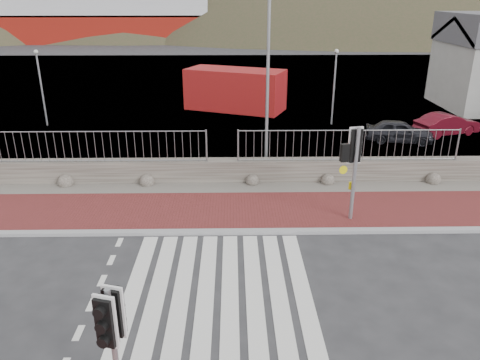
{
  "coord_description": "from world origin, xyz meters",
  "views": [
    {
      "loc": [
        0.38,
        -9.78,
        6.89
      ],
      "look_at": [
        0.6,
        3.0,
        1.78
      ],
      "focal_mm": 35.0,
      "sensor_mm": 36.0,
      "label": 1
    }
  ],
  "objects_px": {
    "shipping_container": "(235,90)",
    "car_b": "(447,124)",
    "ferry": "(70,4)",
    "streetlight": "(271,74)",
    "car_a": "(399,131)",
    "traffic_signal_far": "(355,155)",
    "traffic_signal_near": "(112,327)"
  },
  "relations": [
    {
      "from": "ferry",
      "to": "traffic_signal_near",
      "type": "relative_size",
      "value": 19.24
    },
    {
      "from": "traffic_signal_far",
      "to": "streetlight",
      "type": "relative_size",
      "value": 0.44
    },
    {
      "from": "traffic_signal_far",
      "to": "streetlight",
      "type": "distance_m",
      "value": 5.14
    },
    {
      "from": "ferry",
      "to": "car_b",
      "type": "bearing_deg",
      "value": -56.3
    },
    {
      "from": "streetlight",
      "to": "shipping_container",
      "type": "distance_m",
      "value": 11.97
    },
    {
      "from": "streetlight",
      "to": "car_b",
      "type": "bearing_deg",
      "value": 54.25
    },
    {
      "from": "ferry",
      "to": "streetlight",
      "type": "height_order",
      "value": "ferry"
    },
    {
      "from": "ferry",
      "to": "traffic_signal_far",
      "type": "bearing_deg",
      "value": -65.78
    },
    {
      "from": "traffic_signal_near",
      "to": "car_a",
      "type": "xyz_separation_m",
      "value": [
        10.22,
        16.02,
        -1.32
      ]
    },
    {
      "from": "traffic_signal_far",
      "to": "car_a",
      "type": "bearing_deg",
      "value": -128.23
    },
    {
      "from": "streetlight",
      "to": "car_a",
      "type": "distance_m",
      "value": 8.78
    },
    {
      "from": "ferry",
      "to": "traffic_signal_far",
      "type": "distance_m",
      "value": 70.33
    },
    {
      "from": "ferry",
      "to": "shipping_container",
      "type": "height_order",
      "value": "ferry"
    },
    {
      "from": "shipping_container",
      "to": "car_b",
      "type": "distance_m",
      "value": 12.5
    },
    {
      "from": "ferry",
      "to": "streetlight",
      "type": "relative_size",
      "value": 6.96
    },
    {
      "from": "ferry",
      "to": "traffic_signal_far",
      "type": "height_order",
      "value": "ferry"
    },
    {
      "from": "traffic_signal_far",
      "to": "shipping_container",
      "type": "height_order",
      "value": "traffic_signal_far"
    },
    {
      "from": "traffic_signal_near",
      "to": "streetlight",
      "type": "relative_size",
      "value": 0.36
    },
    {
      "from": "traffic_signal_near",
      "to": "traffic_signal_far",
      "type": "distance_m",
      "value": 9.42
    },
    {
      "from": "ferry",
      "to": "car_b",
      "type": "distance_m",
      "value": 65.4
    },
    {
      "from": "ferry",
      "to": "car_a",
      "type": "relative_size",
      "value": 15.35
    },
    {
      "from": "ferry",
      "to": "car_b",
      "type": "relative_size",
      "value": 14.54
    },
    {
      "from": "ferry",
      "to": "car_a",
      "type": "height_order",
      "value": "ferry"
    },
    {
      "from": "traffic_signal_far",
      "to": "shipping_container",
      "type": "distance_m",
      "value": 16.23
    },
    {
      "from": "traffic_signal_near",
      "to": "streetlight",
      "type": "bearing_deg",
      "value": 89.63
    },
    {
      "from": "ferry",
      "to": "car_a",
      "type": "distance_m",
      "value": 64.89
    },
    {
      "from": "traffic_signal_near",
      "to": "traffic_signal_far",
      "type": "bearing_deg",
      "value": 68.34
    },
    {
      "from": "streetlight",
      "to": "shipping_container",
      "type": "relative_size",
      "value": 1.19
    },
    {
      "from": "streetlight",
      "to": "ferry",
      "type": "bearing_deg",
      "value": 138.14
    },
    {
      "from": "ferry",
      "to": "shipping_container",
      "type": "relative_size",
      "value": 8.29
    },
    {
      "from": "ferry",
      "to": "traffic_signal_near",
      "type": "xyz_separation_m",
      "value": [
        23.07,
        -71.52,
        -3.49
      ]
    },
    {
      "from": "traffic_signal_far",
      "to": "streetlight",
      "type": "height_order",
      "value": "streetlight"
    }
  ]
}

